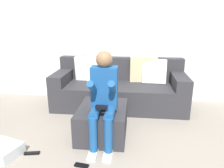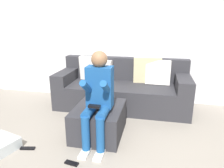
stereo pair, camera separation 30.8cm
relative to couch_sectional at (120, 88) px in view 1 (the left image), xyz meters
name	(u,v)px [view 1 (the left image)]	position (x,y,z in m)	size (l,w,h in m)	color
wall_back	(125,29)	(0.05, 0.43, 1.02)	(5.92, 0.10, 2.71)	silver
couch_sectional	(120,88)	(0.00, 0.00, 0.00)	(2.31, 0.88, 0.91)	#2D2D33
ottoman	(103,121)	(-0.15, -1.07, -0.13)	(0.64, 0.78, 0.40)	#2D2D33
person_seated	(103,95)	(-0.11, -1.26, 0.32)	(0.32, 0.61, 1.17)	#194C8C
storage_bin	(3,150)	(-1.24, -1.67, -0.27)	(0.39, 0.31, 0.14)	silver
remote_near_ottoman	(81,166)	(-0.28, -1.77, -0.32)	(0.16, 0.05, 0.02)	black
remote_by_storage_bin	(32,153)	(-0.92, -1.61, -0.32)	(0.18, 0.05, 0.02)	black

